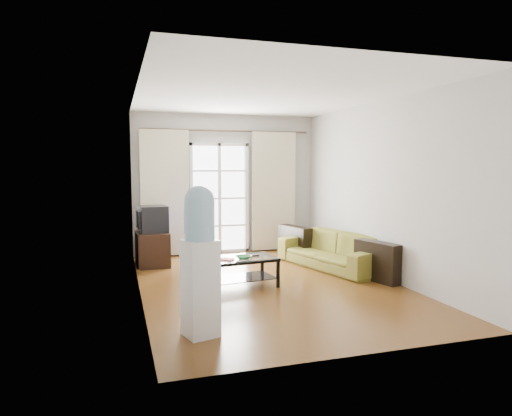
{
  "coord_description": "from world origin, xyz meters",
  "views": [
    {
      "loc": [
        -2.08,
        -6.14,
        1.72
      ],
      "look_at": [
        -0.08,
        0.35,
        1.08
      ],
      "focal_mm": 32.0,
      "sensor_mm": 36.0,
      "label": 1
    }
  ],
  "objects_px": {
    "coffee_table": "(239,268)",
    "task_chair": "(197,252)",
    "crt_tv": "(152,219)",
    "water_cooler": "(200,258)",
    "sofa": "(332,250)",
    "tv_stand": "(152,248)"
  },
  "relations": [
    {
      "from": "tv_stand",
      "to": "task_chair",
      "type": "distance_m",
      "value": 0.86
    },
    {
      "from": "sofa",
      "to": "crt_tv",
      "type": "relative_size",
      "value": 4.0
    },
    {
      "from": "sofa",
      "to": "task_chair",
      "type": "distance_m",
      "value": 2.25
    },
    {
      "from": "crt_tv",
      "to": "water_cooler",
      "type": "height_order",
      "value": "water_cooler"
    },
    {
      "from": "crt_tv",
      "to": "water_cooler",
      "type": "distance_m",
      "value": 3.49
    },
    {
      "from": "crt_tv",
      "to": "coffee_table",
      "type": "bearing_deg",
      "value": -66.01
    },
    {
      "from": "tv_stand",
      "to": "water_cooler",
      "type": "height_order",
      "value": "water_cooler"
    },
    {
      "from": "tv_stand",
      "to": "water_cooler",
      "type": "xyz_separation_m",
      "value": [
        0.21,
        -3.5,
        0.51
      ]
    },
    {
      "from": "tv_stand",
      "to": "coffee_table",
      "type": "bearing_deg",
      "value": -61.98
    },
    {
      "from": "crt_tv",
      "to": "task_chair",
      "type": "xyz_separation_m",
      "value": [
        0.69,
        -0.49,
        -0.52
      ]
    },
    {
      "from": "task_chair",
      "to": "tv_stand",
      "type": "bearing_deg",
      "value": 146.78
    },
    {
      "from": "tv_stand",
      "to": "water_cooler",
      "type": "relative_size",
      "value": 0.52
    },
    {
      "from": "coffee_table",
      "to": "task_chair",
      "type": "distance_m",
      "value": 1.36
    },
    {
      "from": "crt_tv",
      "to": "sofa",
      "type": "bearing_deg",
      "value": -27.27
    },
    {
      "from": "crt_tv",
      "to": "water_cooler",
      "type": "bearing_deg",
      "value": -93.0
    },
    {
      "from": "tv_stand",
      "to": "crt_tv",
      "type": "bearing_deg",
      "value": -88.08
    },
    {
      "from": "sofa",
      "to": "crt_tv",
      "type": "distance_m",
      "value": 3.11
    },
    {
      "from": "coffee_table",
      "to": "crt_tv",
      "type": "distance_m",
      "value": 2.16
    },
    {
      "from": "coffee_table",
      "to": "crt_tv",
      "type": "height_order",
      "value": "crt_tv"
    },
    {
      "from": "water_cooler",
      "to": "crt_tv",
      "type": "bearing_deg",
      "value": 77.58
    },
    {
      "from": "sofa",
      "to": "coffee_table",
      "type": "distance_m",
      "value": 1.94
    },
    {
      "from": "sofa",
      "to": "tv_stand",
      "type": "distance_m",
      "value": 3.07
    }
  ]
}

